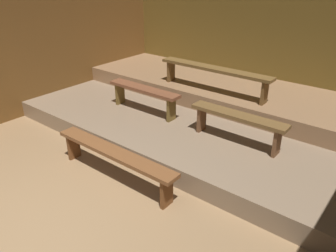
{
  "coord_description": "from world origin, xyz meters",
  "views": [
    {
      "loc": [
        2.91,
        -1.03,
        2.7
      ],
      "look_at": [
        0.05,
        2.53,
        0.5
      ],
      "focal_mm": 35.76,
      "sensor_mm": 36.0,
      "label": 1
    }
  ],
  "objects_px": {
    "bench_floor_center": "(114,156)",
    "bench_lower_right": "(238,120)",
    "bench_lower_left": "(144,93)",
    "bench_middle_center": "(214,71)"
  },
  "relations": [
    {
      "from": "bench_lower_left",
      "to": "bench_lower_right",
      "type": "height_order",
      "value": "same"
    },
    {
      "from": "bench_lower_right",
      "to": "bench_middle_center",
      "type": "height_order",
      "value": "bench_middle_center"
    },
    {
      "from": "bench_floor_center",
      "to": "bench_lower_left",
      "type": "xyz_separation_m",
      "value": [
        -0.83,
        1.52,
        0.28
      ]
    },
    {
      "from": "bench_lower_left",
      "to": "bench_middle_center",
      "type": "bearing_deg",
      "value": 49.86
    },
    {
      "from": "bench_lower_left",
      "to": "bench_middle_center",
      "type": "xyz_separation_m",
      "value": [
        0.83,
        0.98,
        0.31
      ]
    },
    {
      "from": "bench_floor_center",
      "to": "bench_lower_right",
      "type": "height_order",
      "value": "bench_lower_right"
    },
    {
      "from": "bench_floor_center",
      "to": "bench_middle_center",
      "type": "height_order",
      "value": "bench_middle_center"
    },
    {
      "from": "bench_lower_right",
      "to": "bench_middle_center",
      "type": "xyz_separation_m",
      "value": [
        -1.03,
        0.98,
        0.31
      ]
    },
    {
      "from": "bench_lower_right",
      "to": "bench_floor_center",
      "type": "bearing_deg",
      "value": -124.05
    },
    {
      "from": "bench_lower_right",
      "to": "bench_middle_center",
      "type": "distance_m",
      "value": 1.46
    }
  ]
}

